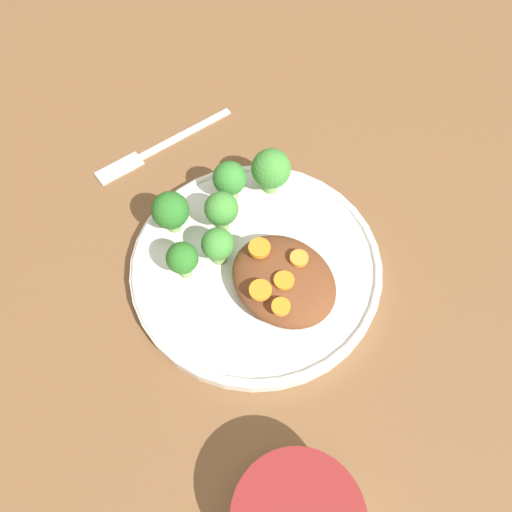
# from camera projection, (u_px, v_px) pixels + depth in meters

# --- Properties ---
(ground_plane) EXTENTS (4.00, 4.00, 0.00)m
(ground_plane) POSITION_uv_depth(u_px,v_px,m) (256.00, 270.00, 0.57)
(ground_plane) COLOR brown
(plate) EXTENTS (0.28, 0.28, 0.02)m
(plate) POSITION_uv_depth(u_px,v_px,m) (256.00, 265.00, 0.56)
(plate) COLOR silver
(plate) RESTS_ON ground_plane
(stew_mound) EXTENTS (0.12, 0.10, 0.04)m
(stew_mound) POSITION_uv_depth(u_px,v_px,m) (282.00, 282.00, 0.53)
(stew_mound) COLOR brown
(stew_mound) RESTS_ON plate
(broccoli_floret_0) EXTENTS (0.03, 0.03, 0.05)m
(broccoli_floret_0) POSITION_uv_depth(u_px,v_px,m) (182.00, 259.00, 0.52)
(broccoli_floret_0) COLOR #7FA85B
(broccoli_floret_0) RESTS_ON plate
(broccoli_floret_1) EXTENTS (0.04, 0.04, 0.06)m
(broccoli_floret_1) POSITION_uv_depth(u_px,v_px,m) (171.00, 211.00, 0.55)
(broccoli_floret_1) COLOR #759E51
(broccoli_floret_1) RESTS_ON plate
(broccoli_floret_2) EXTENTS (0.05, 0.05, 0.06)m
(broccoli_floret_2) POSITION_uv_depth(u_px,v_px,m) (271.00, 170.00, 0.58)
(broccoli_floret_2) COLOR #759E51
(broccoli_floret_2) RESTS_ON plate
(broccoli_floret_3) EXTENTS (0.04, 0.04, 0.05)m
(broccoli_floret_3) POSITION_uv_depth(u_px,v_px,m) (221.00, 210.00, 0.55)
(broccoli_floret_3) COLOR #759E51
(broccoli_floret_3) RESTS_ON plate
(broccoli_floret_4) EXTENTS (0.04, 0.04, 0.05)m
(broccoli_floret_4) POSITION_uv_depth(u_px,v_px,m) (230.00, 180.00, 0.58)
(broccoli_floret_4) COLOR #7FA85B
(broccoli_floret_4) RESTS_ON plate
(broccoli_floret_5) EXTENTS (0.04, 0.04, 0.05)m
(broccoli_floret_5) POSITION_uv_depth(u_px,v_px,m) (218.00, 245.00, 0.54)
(broccoli_floret_5) COLOR #7FA85B
(broccoli_floret_5) RESTS_ON plate
(carrot_slice_0) EXTENTS (0.02, 0.02, 0.00)m
(carrot_slice_0) POSITION_uv_depth(u_px,v_px,m) (260.00, 290.00, 0.50)
(carrot_slice_0) COLOR orange
(carrot_slice_0) RESTS_ON stew_mound
(carrot_slice_1) EXTENTS (0.02, 0.02, 0.01)m
(carrot_slice_1) POSITION_uv_depth(u_px,v_px,m) (299.00, 258.00, 0.52)
(carrot_slice_1) COLOR orange
(carrot_slice_1) RESTS_ON stew_mound
(carrot_slice_2) EXTENTS (0.02, 0.02, 0.01)m
(carrot_slice_2) POSITION_uv_depth(u_px,v_px,m) (257.00, 250.00, 0.52)
(carrot_slice_2) COLOR orange
(carrot_slice_2) RESTS_ON stew_mound
(carrot_slice_3) EXTENTS (0.02, 0.02, 0.00)m
(carrot_slice_3) POSITION_uv_depth(u_px,v_px,m) (284.00, 281.00, 0.51)
(carrot_slice_3) COLOR orange
(carrot_slice_3) RESTS_ON stew_mound
(carrot_slice_4) EXTENTS (0.02, 0.02, 0.00)m
(carrot_slice_4) POSITION_uv_depth(u_px,v_px,m) (281.00, 307.00, 0.49)
(carrot_slice_4) COLOR orange
(carrot_slice_4) RESTS_ON stew_mound
(fork) EXTENTS (0.04, 0.20, 0.01)m
(fork) POSITION_uv_depth(u_px,v_px,m) (153.00, 150.00, 0.66)
(fork) COLOR #B5B5B5
(fork) RESTS_ON ground_plane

